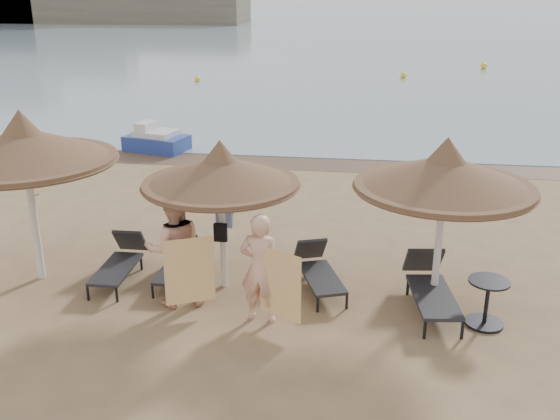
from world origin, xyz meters
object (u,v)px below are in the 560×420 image
at_px(lounger_far_right, 430,286).
at_px(pedal_boat, 156,140).
at_px(lounger_far_left, 120,260).
at_px(lounger_near_right, 318,269).
at_px(side_table, 486,304).
at_px(lounger_near_left, 179,262).
at_px(person_right, 260,260).
at_px(palapa_left, 24,146).
at_px(palapa_center, 221,172).
at_px(person_left, 174,240).
at_px(palapa_right, 445,173).

bearing_deg(lounger_far_right, pedal_boat, 122.74).
xyz_separation_m(lounger_far_left, lounger_near_right, (3.70, 0.15, -0.01)).
bearing_deg(side_table, lounger_near_left, 169.67).
height_order(lounger_far_right, side_table, lounger_far_right).
bearing_deg(person_right, pedal_boat, -57.27).
distance_m(lounger_near_right, pedal_boat, 11.00).
bearing_deg(lounger_near_left, palapa_left, -172.37).
height_order(palapa_center, lounger_near_right, palapa_center).
bearing_deg(person_right, lounger_far_right, -157.26).
bearing_deg(lounger_near_left, lounger_far_left, -172.38).
relative_size(palapa_center, person_left, 1.17).
height_order(side_table, person_right, person_right).
bearing_deg(lounger_far_right, person_right, -170.45).
relative_size(lounger_far_left, side_table, 2.21).
xyz_separation_m(palapa_center, lounger_far_right, (3.66, -0.26, -1.80)).
bearing_deg(pedal_boat, lounger_far_right, -35.56).
distance_m(lounger_near_left, side_table, 5.51).
bearing_deg(lounger_far_right, lounger_near_left, 166.53).
bearing_deg(person_right, palapa_center, -45.93).
height_order(palapa_center, pedal_boat, palapa_center).
relative_size(palapa_center, person_right, 1.28).
bearing_deg(lounger_far_right, palapa_left, 171.74).
height_order(palapa_center, person_right, palapa_center).
bearing_deg(lounger_far_left, palapa_left, -172.82).
relative_size(palapa_right, side_table, 3.75).
relative_size(palapa_left, person_right, 1.49).
distance_m(lounger_near_right, person_right, 1.73).
xyz_separation_m(palapa_right, side_table, (0.76, -0.64, -1.97)).
xyz_separation_m(palapa_left, person_right, (4.36, -0.96, -1.47)).
distance_m(palapa_right, lounger_near_left, 5.09).
bearing_deg(person_left, palapa_right, 168.44).
bearing_deg(pedal_boat, palapa_right, -34.82).
bearing_deg(lounger_near_right, person_left, -177.75).
height_order(palapa_right, lounger_near_right, palapa_right).
bearing_deg(lounger_far_left, palapa_center, -3.21).
bearing_deg(lounger_far_right, side_table, -37.76).
height_order(lounger_far_left, pedal_boat, pedal_boat).
relative_size(palapa_center, lounger_far_right, 1.38).
xyz_separation_m(side_table, pedal_boat, (-8.94, 10.11, -0.03)).
height_order(palapa_left, side_table, palapa_left).
bearing_deg(palapa_center, lounger_far_right, -4.07).
relative_size(lounger_far_left, lounger_near_right, 0.98).
relative_size(palapa_left, side_table, 4.07).
bearing_deg(lounger_far_left, lounger_near_right, 1.17).
distance_m(palapa_center, lounger_near_right, 2.52).
xyz_separation_m(palapa_right, lounger_near_right, (-2.04, 0.34, -2.01)).
bearing_deg(palapa_left, person_right, -12.42).
bearing_deg(palapa_right, side_table, -40.24).
distance_m(palapa_center, palapa_right, 3.75).
xyz_separation_m(palapa_left, lounger_far_right, (7.15, -0.11, -2.16)).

